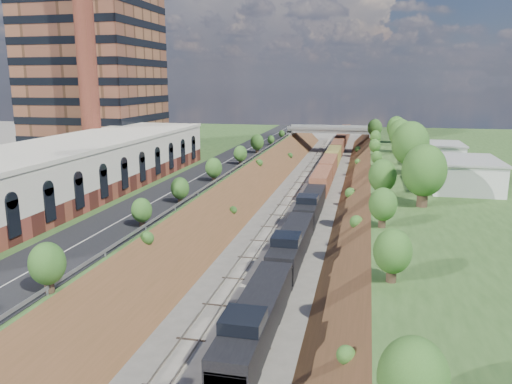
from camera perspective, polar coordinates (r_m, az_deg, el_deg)
name	(u,v)px	position (r m, az deg, el deg)	size (l,w,h in m)	color
platform_left	(122,179)	(93.79, -15.07, 1.46)	(44.00, 180.00, 5.00)	#2F4C1F
embankment_left	(239,198)	(86.46, -1.93, -0.72)	(7.07, 180.00, 7.07)	brown
embankment_right	(369,205)	(83.83, 12.80, -1.46)	(7.07, 180.00, 7.07)	brown
rail_left_track	(287,200)	(84.77, 3.58, -0.95)	(1.58, 180.00, 0.18)	gray
rail_right_track	(318,202)	(84.14, 7.08, -1.12)	(1.58, 180.00, 0.18)	gray
road	(214,169)	(86.67, -4.83, 2.68)	(8.00, 180.00, 0.10)	black
guardrail	(236,167)	(85.27, -2.25, 2.89)	(0.10, 171.00, 0.70)	#99999E
commercial_building	(76,167)	(71.55, -19.87, 2.69)	(14.30, 62.30, 7.00)	brown
highrise_tower	(90,13)	(108.81, -18.39, 18.82)	(22.00, 22.00, 53.90)	brown
smokestack	(86,49)	(90.32, -18.86, 15.18)	(3.20, 3.20, 40.00)	brown
overpass	(331,135)	(144.58, 8.55, 6.48)	(24.50, 8.30, 7.40)	gray
white_building_near	(463,175)	(75.74, 22.54, 1.83)	(9.00, 12.00, 4.00)	silver
white_building_far	(438,154)	(97.18, 20.11, 4.07)	(8.00, 10.00, 3.60)	silver
tree_right_large	(424,171)	(62.70, 18.68, 2.30)	(5.25, 5.25, 7.61)	#473323
tree_left_crest	(124,220)	(48.62, -14.80, -3.12)	(2.45, 2.45, 3.55)	#473323
freight_train	(331,162)	(111.20, 8.55, 3.44)	(2.87, 162.15, 4.55)	black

